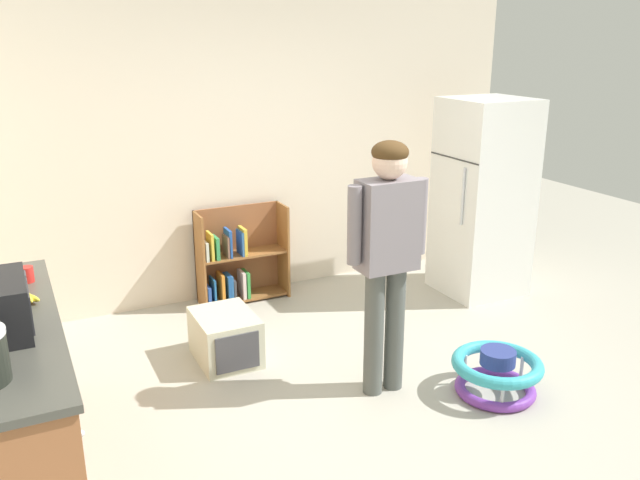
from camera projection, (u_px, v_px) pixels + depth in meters
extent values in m
plane|color=#AFA99B|center=(387.00, 406.00, 4.28)|extent=(12.00, 12.00, 0.00)
cube|color=beige|center=(255.00, 146.00, 5.87)|extent=(5.20, 0.06, 2.70)
cube|color=#A36239|center=(6.00, 407.00, 3.49)|extent=(0.60, 1.92, 0.86)
sphere|color=silver|center=(81.00, 434.00, 3.03)|extent=(0.04, 0.04, 0.04)
sphere|color=silver|center=(66.00, 372.00, 3.58)|extent=(0.04, 0.04, 0.04)
sphere|color=silver|center=(55.00, 327.00, 4.13)|extent=(0.04, 0.04, 0.04)
cube|color=white|center=(483.00, 198.00, 5.96)|extent=(0.70, 0.68, 1.78)
cylinder|color=silver|center=(463.00, 197.00, 5.63)|extent=(0.02, 0.02, 0.50)
cube|color=#333333|center=(454.00, 158.00, 5.69)|extent=(0.01, 0.67, 0.01)
cube|color=#905C30|center=(200.00, 261.00, 5.70)|extent=(0.02, 0.28, 0.85)
cube|color=#905C30|center=(283.00, 249.00, 6.03)|extent=(0.02, 0.28, 0.85)
cube|color=brown|center=(238.00, 251.00, 5.98)|extent=(0.80, 0.02, 0.85)
cube|color=#905C30|center=(244.00, 296.00, 5.99)|extent=(0.76, 0.24, 0.02)
cube|color=#905C30|center=(243.00, 254.00, 5.86)|extent=(0.76, 0.24, 0.02)
cube|color=#2B4FA6|center=(207.00, 294.00, 5.79)|extent=(0.03, 0.17, 0.16)
cube|color=silver|center=(205.00, 250.00, 5.66)|extent=(0.02, 0.17, 0.17)
cube|color=#205D98|center=(213.00, 290.00, 5.80)|extent=(0.02, 0.17, 0.22)
cube|color=gold|center=(210.00, 246.00, 5.67)|extent=(0.02, 0.17, 0.24)
cube|color=orange|center=(221.00, 287.00, 5.83)|extent=(0.03, 0.17, 0.26)
cube|color=#349051|center=(215.00, 247.00, 5.70)|extent=(0.03, 0.17, 0.20)
cube|color=#1F5197|center=(227.00, 287.00, 5.86)|extent=(0.03, 0.17, 0.23)
cube|color=brown|center=(226.00, 246.00, 5.74)|extent=(0.02, 0.17, 0.19)
cube|color=#275D9F|center=(230.00, 287.00, 5.86)|extent=(0.02, 0.17, 0.23)
cube|color=#2250A4|center=(228.00, 243.00, 5.74)|extent=(0.03, 0.17, 0.25)
cube|color=#3A3B3E|center=(233.00, 289.00, 5.88)|extent=(0.02, 0.17, 0.19)
cube|color=#2F5C94|center=(240.00, 243.00, 5.79)|extent=(0.02, 0.17, 0.22)
cube|color=green|center=(246.00, 284.00, 5.93)|extent=(0.03, 0.17, 0.24)
cube|color=gold|center=(243.00, 241.00, 5.80)|extent=(0.03, 0.17, 0.24)
cube|color=beige|center=(242.00, 284.00, 5.91)|extent=(0.03, 0.17, 0.25)
cylinder|color=#525652|center=(374.00, 333.00, 4.33)|extent=(0.13, 0.13, 0.87)
cylinder|color=#525652|center=(395.00, 328.00, 4.39)|extent=(0.13, 0.13, 0.87)
cube|color=gray|center=(388.00, 225.00, 4.14)|extent=(0.38, 0.22, 0.59)
cylinder|color=gray|center=(354.00, 225.00, 4.03)|extent=(0.09, 0.09, 0.50)
cylinder|color=gray|center=(420.00, 216.00, 4.23)|extent=(0.09, 0.09, 0.50)
sphere|color=beige|center=(390.00, 162.00, 4.02)|extent=(0.22, 0.22, 0.22)
ellipsoid|color=#473016|center=(390.00, 152.00, 4.00)|extent=(0.23, 0.23, 0.14)
torus|color=purple|center=(495.00, 389.00, 4.43)|extent=(0.54, 0.54, 0.07)
torus|color=#35A7B7|center=(497.00, 364.00, 4.37)|extent=(0.60, 0.60, 0.08)
cylinder|color=navy|center=(498.00, 357.00, 4.36)|extent=(0.23, 0.23, 0.10)
cylinder|color=silver|center=(522.00, 369.00, 4.49)|extent=(0.02, 0.02, 0.18)
cylinder|color=silver|center=(465.00, 367.00, 4.52)|extent=(0.02, 0.02, 0.18)
cylinder|color=silver|center=(503.00, 394.00, 4.19)|extent=(0.02, 0.02, 0.18)
cube|color=beige|center=(225.00, 337.00, 4.85)|extent=(0.42, 0.54, 0.36)
cube|color=#424247|center=(238.00, 353.00, 4.61)|extent=(0.32, 0.01, 0.27)
cube|color=#2D2D33|center=(30.00, 306.00, 3.24)|extent=(0.01, 0.31, 0.20)
cube|color=#515156|center=(27.00, 291.00, 3.43)|extent=(0.01, 0.10, 0.20)
ellipsoid|color=yellow|center=(23.00, 299.00, 3.61)|extent=(0.11, 0.15, 0.04)
ellipsoid|color=yellow|center=(26.00, 298.00, 3.62)|extent=(0.07, 0.16, 0.04)
ellipsoid|color=yellow|center=(29.00, 298.00, 3.63)|extent=(0.07, 0.16, 0.04)
ellipsoid|color=yellow|center=(31.00, 298.00, 3.63)|extent=(0.11, 0.15, 0.04)
cylinder|color=red|center=(27.00, 274.00, 3.92)|extent=(0.08, 0.08, 0.09)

